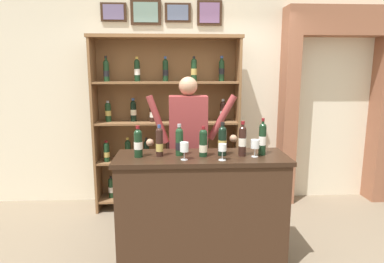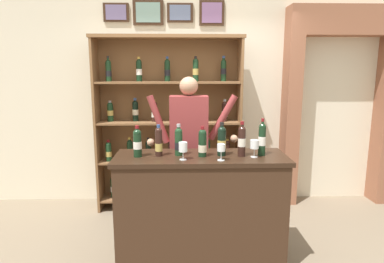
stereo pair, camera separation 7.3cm
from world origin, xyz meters
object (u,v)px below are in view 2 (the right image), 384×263
Objects in this scene: tasting_bottle_riserva at (202,143)px; tasting_bottle_prosecco at (222,140)px; tasting_bottle_vin_santo at (179,141)px; wine_glass_left at (183,148)px; tasting_bottle_chianti at (242,140)px; wine_glass_spare at (221,149)px; wine_glass_right at (254,145)px; tasting_bottle_super_tuscan at (159,142)px; tasting_counter at (200,209)px; wine_shelf at (169,122)px; tasting_bottle_rosso at (137,142)px; shopkeeper at (189,139)px; tasting_bottle_brunello at (262,138)px.

tasting_bottle_riserva is 0.90× the size of tasting_bottle_prosecco.
tasting_bottle_vin_santo is 1.85× the size of wine_glass_left.
tasting_bottle_chianti reaches higher than wine_glass_spare.
tasting_bottle_super_tuscan is at bearing 175.18° from wine_glass_right.
wine_glass_spare is at bearing -45.54° from tasting_counter.
wine_shelf is at bearing 108.93° from wine_glass_spare.
tasting_bottle_prosecco is at bearing -1.01° from tasting_counter.
tasting_bottle_chianti reaches higher than tasting_bottle_rosso.
wine_shelf reaches higher than tasting_bottle_riserva.
tasting_bottle_rosso reaches higher than tasting_counter.
tasting_counter is at bearing 40.89° from wine_glass_left.
shopkeeper is 11.09× the size of wine_glass_left.
tasting_bottle_vin_santo is 0.67m from wine_glass_right.
tasting_bottle_rosso is at bearing 177.39° from wine_glass_right.
wine_shelf reaches higher than tasting_counter.
tasting_bottle_super_tuscan is at bearing 146.87° from wine_glass_left.
tasting_bottle_prosecco is 0.96× the size of tasting_bottle_chianti.
tasting_bottle_vin_santo is 1.05× the size of tasting_bottle_riserva.
wine_glass_spare is at bearing -71.07° from wine_shelf.
wine_glass_spare is (-0.20, -0.14, -0.04)m from tasting_bottle_chianti.
wine_shelf reaches higher than tasting_bottle_brunello.
tasting_bottle_prosecco reaches higher than tasting_bottle_rosso.
wine_shelf is 1.42× the size of tasting_counter.
tasting_counter is at bearing 178.99° from tasting_bottle_prosecco.
tasting_bottle_riserva is at bearing -79.73° from shopkeeper.
tasting_bottle_rosso is 0.42m from wine_glass_left.
tasting_bottle_vin_santo is 0.91× the size of tasting_bottle_chianti.
tasting_bottle_prosecco is at bearing -67.99° from wine_shelf.
tasting_bottle_rosso is 0.93m from tasting_bottle_chianti.
wine_glass_left is at bearing -173.64° from wine_glass_right.
tasting_bottle_chianti is at bearing -4.74° from tasting_bottle_vin_santo.
wine_glass_left reaches higher than tasting_counter.
wine_shelf is 7.68× the size of tasting_bottle_vin_santo.
shopkeeper is 0.61m from tasting_bottle_riserva.
tasting_bottle_super_tuscan reaches higher than wine_glass_spare.
shopkeeper reaches higher than tasting_bottle_vin_santo.
tasting_bottle_prosecco is 0.17m from wine_glass_spare.
tasting_bottle_chianti is at bearing -52.40° from shopkeeper.
tasting_counter is 10.00× the size of wine_glass_right.
tasting_bottle_riserva is at bearing 32.55° from wine_glass_left.
tasting_bottle_riserva is 0.21m from wine_glass_left.
tasting_bottle_prosecco is at bearing -3.45° from tasting_bottle_vin_santo.
tasting_bottle_super_tuscan reaches higher than tasting_bottle_rosso.
tasting_counter is at bearing -75.38° from wine_shelf.
tasting_bottle_vin_santo reaches higher than tasting_bottle_riserva.
wine_glass_left is (0.18, -1.44, 0.00)m from wine_shelf.
tasting_bottle_chianti is (0.46, -0.60, 0.11)m from shopkeeper.
wine_glass_spare is (0.32, -0.03, -0.00)m from wine_glass_left.
tasting_bottle_brunello is at bearing 0.15° from tasting_bottle_super_tuscan.
wine_shelf is at bearing 112.01° from tasting_bottle_prosecco.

